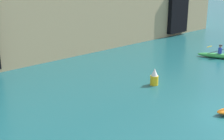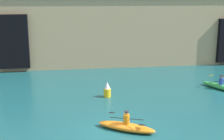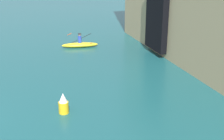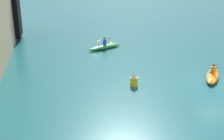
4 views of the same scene
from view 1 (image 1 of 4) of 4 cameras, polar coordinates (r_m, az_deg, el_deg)
The scene contains 2 objects.
kayak_green at distance 27.37m, azimuth 19.06°, elevation 2.55°, with size 2.19×3.50×1.12m.
marker_buoy at distance 19.83m, azimuth 7.75°, elevation -1.33°, with size 0.51×0.51×1.10m.
Camera 1 is at (-14.06, -5.93, 6.87)m, focal length 50.00 mm.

